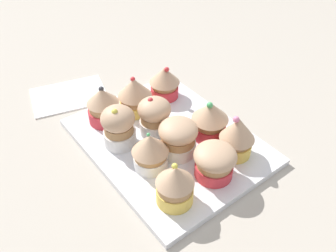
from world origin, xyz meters
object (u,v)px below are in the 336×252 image
cupcake_2 (165,82)px  cupcake_7 (175,185)px  cupcake_0 (237,136)px  cupcake_8 (150,151)px  cupcake_1 (210,119)px  cupcake_9 (119,126)px  baking_tray (168,141)px  cupcake_4 (178,137)px  napkin (69,95)px  cupcake_5 (154,116)px  cupcake_3 (215,161)px  cupcake_6 (134,95)px  cupcake_10 (103,105)px

cupcake_2 → cupcake_7: 26.62cm
cupcake_0 → cupcake_8: bearing=64.0°
cupcake_1 → cupcake_9: cupcake_9 is taller
baking_tray → cupcake_4: size_ratio=5.07×
baking_tray → cupcake_7: cupcake_7 is taller
baking_tray → napkin: baking_tray is taller
cupcake_0 → cupcake_7: cupcake_0 is taller
cupcake_1 → napkin: (27.98, 13.98, -4.71)cm
napkin → cupcake_4: bearing=-165.9°
cupcake_1 → cupcake_2: 14.49cm
cupcake_5 → cupcake_8: bearing=139.4°
cupcake_3 → cupcake_9: cupcake_9 is taller
cupcake_4 → cupcake_8: 5.55cm
cupcake_6 → cupcake_9: size_ratio=0.94×
cupcake_3 → cupcake_4: cupcake_4 is taller
cupcake_3 → cupcake_8: size_ratio=0.99×
cupcake_3 → cupcake_5: cupcake_5 is taller
cupcake_5 → napkin: bearing=17.7°
cupcake_9 → cupcake_2: bearing=-66.1°
cupcake_3 → cupcake_0: bearing=-77.8°
cupcake_0 → cupcake_3: 6.37cm
cupcake_5 → cupcake_10: size_ratio=1.01×
napkin → cupcake_7: bearing=-179.7°
cupcake_4 → cupcake_8: cupcake_8 is taller
cupcake_6 → cupcake_10: 6.23cm
cupcake_5 → cupcake_6: same height
cupcake_2 → cupcake_8: 19.65cm
cupcake_3 → cupcake_10: bearing=17.1°
cupcake_2 → cupcake_9: cupcake_9 is taller
cupcake_8 → cupcake_7: bearing=170.9°
cupcake_1 → cupcake_10: bearing=40.1°
baking_tray → cupcake_10: cupcake_10 is taller
cupcake_7 → cupcake_9: size_ratio=0.90×
baking_tray → cupcake_3: 11.71cm
cupcake_1 → cupcake_9: (7.94, 13.63, 0.14)cm
cupcake_1 → cupcake_2: bearing=-4.1°
cupcake_2 → cupcake_8: cupcake_2 is taller
cupcake_7 → cupcake_10: 22.65cm
cupcake_10 → cupcake_4: bearing=-159.3°
cupcake_9 → cupcake_5: bearing=-102.0°
cupcake_1 → baking_tray: bearing=59.6°
cupcake_5 → cupcake_8: size_ratio=1.11×
cupcake_2 → cupcake_3: size_ratio=1.03×
cupcake_2 → cupcake_8: (-14.19, 13.59, -0.06)cm
cupcake_8 → cupcake_9: size_ratio=0.85×
cupcake_3 → cupcake_8: 10.26cm
cupcake_3 → cupcake_8: bearing=41.7°
cupcake_6 → cupcake_7: cupcake_6 is taller
cupcake_2 → cupcake_8: bearing=136.2°
cupcake_4 → cupcake_2: bearing=-29.3°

